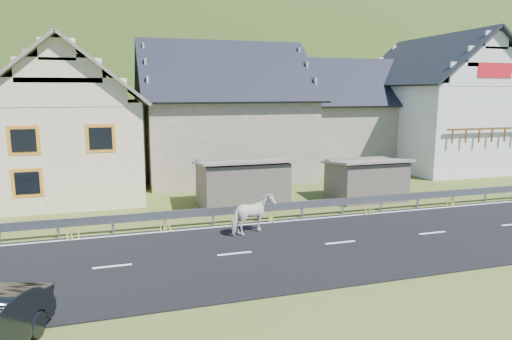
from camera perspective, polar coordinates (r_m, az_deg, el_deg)
name	(u,v)px	position (r m, az deg, el deg)	size (l,w,h in m)	color
ground	(340,244)	(17.25, 10.47, -9.04)	(160.00, 160.00, 0.00)	#374918
road	(340,243)	(17.24, 10.48, -8.97)	(60.00, 7.00, 0.04)	black
lane_markings	(340,242)	(17.23, 10.48, -8.90)	(60.00, 6.60, 0.01)	silver
guardrail	(302,205)	(20.29, 5.77, -4.39)	(28.10, 0.09, 0.75)	#93969B
shed_left	(242,184)	(22.15, -1.80, -1.71)	(4.30, 3.30, 2.40)	#5F5549
shed_right	(366,180)	(24.20, 13.56, -1.23)	(3.80, 2.90, 2.20)	#5F5549
house_cream	(71,113)	(26.60, -22.11, 6.59)	(7.80, 9.80, 8.30)	#FFEABD
house_stone_a	(223,105)	(30.21, -4.20, 8.11)	(10.80, 9.80, 8.90)	gray
house_stone_b	(345,108)	(35.60, 11.12, 7.57)	(9.80, 8.80, 8.10)	gray
house_white	(439,98)	(36.34, 21.91, 8.40)	(8.80, 10.80, 9.70)	silver
mountain	(151,153)	(196.54, -12.96, 2.12)	(440.00, 280.00, 260.00)	#243F14
horse	(253,214)	(17.79, -0.40, -5.58)	(1.80, 0.82, 1.52)	silver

